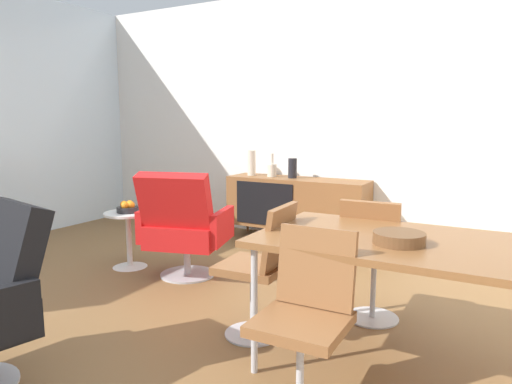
# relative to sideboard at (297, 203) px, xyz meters

# --- Properties ---
(ground_plane) EXTENTS (8.32, 8.32, 0.00)m
(ground_plane) POSITION_rel_sideboard_xyz_m (0.24, -2.30, -0.44)
(ground_plane) COLOR brown
(wall_back) EXTENTS (6.80, 0.12, 2.80)m
(wall_back) POSITION_rel_sideboard_xyz_m (0.24, 0.30, 0.96)
(wall_back) COLOR white
(wall_back) RESTS_ON ground_plane
(sideboard) EXTENTS (1.60, 0.45, 0.72)m
(sideboard) POSITION_rel_sideboard_xyz_m (0.00, 0.00, 0.00)
(sideboard) COLOR brown
(sideboard) RESTS_ON ground_plane
(vase_cobalt) EXTENTS (0.10, 0.10, 0.27)m
(vase_cobalt) POSITION_rel_sideboard_xyz_m (-0.32, 0.00, 0.37)
(vase_cobalt) COLOR beige
(vase_cobalt) RESTS_ON sideboard
(vase_sculptural_dark) EXTENTS (0.10, 0.10, 0.22)m
(vase_sculptural_dark) POSITION_rel_sideboard_xyz_m (-0.06, 0.00, 0.39)
(vase_sculptural_dark) COLOR black
(vase_sculptural_dark) RESTS_ON sideboard
(vase_ceramic_small) EXTENTS (0.10, 0.10, 0.29)m
(vase_ceramic_small) POSITION_rel_sideboard_xyz_m (-0.58, 0.00, 0.43)
(vase_ceramic_small) COLOR beige
(vase_ceramic_small) RESTS_ON sideboard
(dining_table) EXTENTS (1.60, 0.90, 0.74)m
(dining_table) POSITION_rel_sideboard_xyz_m (1.68, -2.29, 0.26)
(dining_table) COLOR brown
(dining_table) RESTS_ON ground_plane
(wooden_bowl_on_table) EXTENTS (0.26, 0.26, 0.06)m
(wooden_bowl_on_table) POSITION_rel_sideboard_xyz_m (1.64, -2.39, 0.33)
(wooden_bowl_on_table) COLOR brown
(wooden_bowl_on_table) RESTS_ON dining_table
(dining_chair_front_left) EXTENTS (0.41, 0.43, 0.86)m
(dining_chair_front_left) POSITION_rel_sideboard_xyz_m (1.33, -2.85, 0.03)
(dining_chair_front_left) COLOR brown
(dining_chair_front_left) RESTS_ON ground_plane
(dining_chair_near_window) EXTENTS (0.44, 0.42, 0.86)m
(dining_chair_near_window) POSITION_rel_sideboard_xyz_m (0.79, -2.28, 0.03)
(dining_chair_near_window) COLOR brown
(dining_chair_near_window) RESTS_ON ground_plane
(dining_chair_back_left) EXTENTS (0.42, 0.44, 0.86)m
(dining_chair_back_left) POSITION_rel_sideboard_xyz_m (1.33, -1.73, 0.03)
(dining_chair_back_left) COLOR brown
(dining_chair_back_left) RESTS_ON ground_plane
(lounge_chair_red) EXTENTS (0.83, 0.79, 0.95)m
(lounge_chair_red) POSITION_rel_sideboard_xyz_m (-0.33, -1.62, 0.03)
(lounge_chair_red) COLOR red
(lounge_chair_red) RESTS_ON ground_plane
(side_table_round) EXTENTS (0.44, 0.44, 0.52)m
(side_table_round) POSITION_rel_sideboard_xyz_m (-0.97, -1.62, -0.12)
(side_table_round) COLOR white
(side_table_round) RESTS_ON ground_plane
(fruit_bowl) EXTENTS (0.20, 0.20, 0.11)m
(fruit_bowl) POSITION_rel_sideboard_xyz_m (-0.97, -1.62, 0.12)
(fruit_bowl) COLOR #262628
(fruit_bowl) RESTS_ON side_table_round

